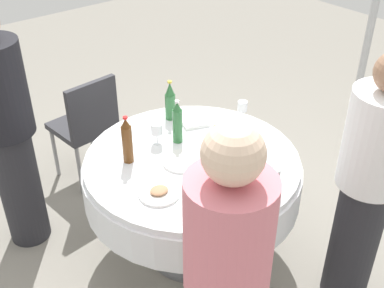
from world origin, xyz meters
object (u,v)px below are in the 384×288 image
wine_glass_left (157,129)px  person_outer (368,185)px  plate_mid (230,137)px  person_north (226,285)px  bottle_dark_green_right (197,198)px  plate_south (215,195)px  bottle_green_outer (177,123)px  wine_glass_east (274,174)px  plate_rear (159,193)px  wine_glass_front (242,107)px  person_right (7,131)px  plate_west (182,161)px  wine_glass_inner (261,157)px  dining_table (192,179)px  bottle_dark_green_north (215,149)px  bottle_green_east (170,102)px  chair_left (87,122)px  bottle_brown_inner (127,141)px

wine_glass_left → person_outer: 1.21m
plate_mid → person_north: bearing=-133.9°
bottle_dark_green_right → person_north: (-0.21, -0.43, -0.05)m
plate_mid → plate_south: bearing=-141.1°
bottle_green_outer → wine_glass_east: size_ratio=1.93×
plate_south → plate_rear: plate_rear is taller
wine_glass_front → person_outer: (-0.01, -0.94, -0.05)m
plate_rear → person_north: size_ratio=0.14×
bottle_dark_green_right → person_right: (-0.44, 1.23, -0.04)m
plate_west → person_right: 1.06m
wine_glass_inner → plate_mid: 0.39m
dining_table → person_north: person_north is taller
wine_glass_inner → person_right: size_ratio=0.10×
wine_glass_front → plate_south: wine_glass_front is taller
bottle_green_outer → wine_glass_front: (0.46, -0.08, -0.02)m
wine_glass_inner → person_right: person_right is taller
plate_south → bottle_green_outer: bearing=71.6°
bottle_dark_green_right → plate_west: bearing=60.7°
dining_table → bottle_dark_green_north: bottle_dark_green_north is taller
bottle_dark_green_right → plate_mid: size_ratio=1.23×
bottle_green_east → person_right: 1.00m
dining_table → wine_glass_front: wine_glass_front is taller
wine_glass_inner → plate_rear: 0.58m
chair_left → person_right: bearing=-162.3°
bottle_green_east → chair_left: 0.79m
bottle_green_outer → chair_left: size_ratio=0.32×
chair_left → plate_south: bearing=-96.5°
plate_south → dining_table: bearing=69.0°
person_north → person_right: person_right is taller
person_outer → bottle_dark_green_right: bearing=-57.7°
wine_glass_front → plate_mid: (-0.20, -0.10, -0.09)m
plate_south → chair_left: bearing=88.8°
bottle_dark_green_north → person_north: (-0.56, -0.70, -0.05)m
bottle_brown_inner → plate_rear: 0.38m
plate_south → plate_west: same height
dining_table → bottle_dark_green_right: 0.59m
wine_glass_left → plate_rear: bearing=-124.8°
plate_south → plate_west: size_ratio=1.10×
wine_glass_front → plate_west: bearing=-169.4°
bottle_brown_inner → person_outer: size_ratio=0.19×
wine_glass_east → person_outer: 0.49m
bottle_green_east → person_north: person_north is taller
bottle_brown_inner → person_outer: 1.30m
bottle_green_east → person_outer: size_ratio=0.18×
wine_glass_left → plate_south: 0.61m
bottle_green_east → wine_glass_inner: bearing=-88.9°
bottle_brown_inner → wine_glass_inner: bottle_brown_inner is taller
bottle_green_east → bottle_brown_inner: size_ratio=0.92×
bottle_dark_green_right → wine_glass_left: bottle_dark_green_right is taller
wine_glass_east → person_outer: (0.36, -0.33, -0.05)m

